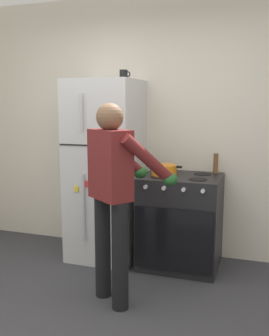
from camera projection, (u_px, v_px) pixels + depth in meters
kitchen_wall_back at (149, 127)px, 4.18m from camera, size 6.00×0.10×2.70m
refrigerator at (106, 170)px, 4.01m from camera, size 0.68×0.72×1.83m
stove_range at (180, 221)px, 3.82m from camera, size 0.76×0.67×0.91m
person_cook at (115, 186)px, 3.04m from camera, size 0.69×0.75×1.60m
red_pot at (164, 170)px, 3.75m from camera, size 0.35×0.25×0.10m
coffee_mug at (124, 75)px, 3.84m from camera, size 0.11×0.08×0.10m
pepper_mill at (216, 164)px, 3.83m from camera, size 0.05×0.05×0.20m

